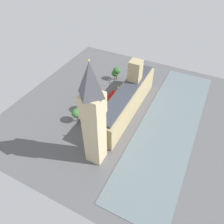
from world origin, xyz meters
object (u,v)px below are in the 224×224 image
clock_tower (93,117)px  car_yellow_cab_far_end (120,89)px  parliament_building (127,99)px  plane_tree_near_tower (77,113)px  double_decker_bus_leading (111,97)px  street_lamp_by_river_gate (78,116)px  plane_tree_trailing (115,73)px  double_decker_bus_kerbside (100,111)px  plane_tree_under_trees (87,102)px  plane_tree_opposite_hall (117,71)px  car_black_midblock (86,128)px  street_lamp_slot_10 (110,81)px  pedestrian_corner (130,83)px

clock_tower → car_yellow_cab_far_end: bearing=-76.4°
parliament_building → plane_tree_near_tower: 31.74m
double_decker_bus_leading → plane_tree_near_tower: size_ratio=1.16×
plane_tree_near_tower → street_lamp_by_river_gate: 2.07m
plane_tree_trailing → double_decker_bus_leading: bearing=109.5°
street_lamp_by_river_gate → double_decker_bus_kerbside: bearing=-123.4°
plane_tree_under_trees → plane_tree_opposite_hall: plane_tree_under_trees is taller
clock_tower → street_lamp_by_river_gate: clock_tower is taller
parliament_building → clock_tower: (-0.85, 40.05, 19.97)m
double_decker_bus_kerbside → street_lamp_by_river_gate: street_lamp_by_river_gate is taller
plane_tree_under_trees → plane_tree_opposite_hall: bearing=-90.8°
clock_tower → street_lamp_by_river_gate: (22.14, -17.02, -24.08)m
parliament_building → street_lamp_by_river_gate: bearing=47.2°
parliament_building → plane_tree_under_trees: size_ratio=6.21×
parliament_building → plane_tree_trailing: parliament_building is taller
parliament_building → double_decker_bus_leading: (13.50, -3.94, -6.27)m
clock_tower → plane_tree_near_tower: size_ratio=6.11×
plane_tree_opposite_hall → street_lamp_by_river_gate: plane_tree_opposite_hall is taller
car_black_midblock → plane_tree_near_tower: 10.66m
double_decker_bus_kerbside → plane_tree_near_tower: size_ratio=1.16×
double_decker_bus_kerbside → plane_tree_under_trees: plane_tree_under_trees is taller
plane_tree_trailing → clock_tower: bearing=108.6°
car_yellow_cab_far_end → plane_tree_trailing: 14.03m
double_decker_bus_leading → plane_tree_near_tower: bearing=74.6°
car_yellow_cab_far_end → parliament_building: bearing=131.1°
plane_tree_trailing → street_lamp_slot_10: (-0.52, 9.77, -1.14)m
car_yellow_cab_far_end → street_lamp_slot_10: (8.31, -0.13, 3.46)m
pedestrian_corner → street_lamp_by_river_gate: bearing=113.1°
double_decker_bus_kerbside → plane_tree_opposite_hall: plane_tree_opposite_hall is taller
clock_tower → car_yellow_cab_far_end: clock_tower is taller
car_black_midblock → street_lamp_slot_10: street_lamp_slot_10 is taller
plane_tree_under_trees → double_decker_bus_kerbside: bearing=-174.7°
clock_tower → plane_tree_under_trees: clock_tower is taller
double_decker_bus_kerbside → plane_tree_opposite_hall: (7.62, -39.70, 4.86)m
car_yellow_cab_far_end → plane_tree_opposite_hall: plane_tree_opposite_hall is taller
clock_tower → street_lamp_by_river_gate: bearing=-37.5°
plane_tree_under_trees → street_lamp_slot_10: size_ratio=1.68×
parliament_building → plane_tree_trailing: (21.95, -27.80, -3.42)m
double_decker_bus_leading → plane_tree_near_tower: 28.07m
pedestrian_corner → street_lamp_slot_10: 15.70m
pedestrian_corner → plane_tree_under_trees: 41.44m
car_yellow_cab_far_end → double_decker_bus_kerbside: 28.88m
plane_tree_trailing → plane_tree_opposite_hall: 2.46m
clock_tower → double_decker_bus_leading: (14.34, -43.99, -26.24)m
car_black_midblock → plane_tree_near_tower: size_ratio=0.50×
plane_tree_near_tower → double_decker_bus_kerbside: bearing=-128.1°
plane_tree_trailing → street_lamp_by_river_gate: (-0.65, 50.83, -0.69)m
pedestrian_corner → plane_tree_trailing: plane_tree_trailing is taller
double_decker_bus_kerbside → street_lamp_slot_10: 30.12m
parliament_building → street_lamp_by_river_gate: 31.64m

